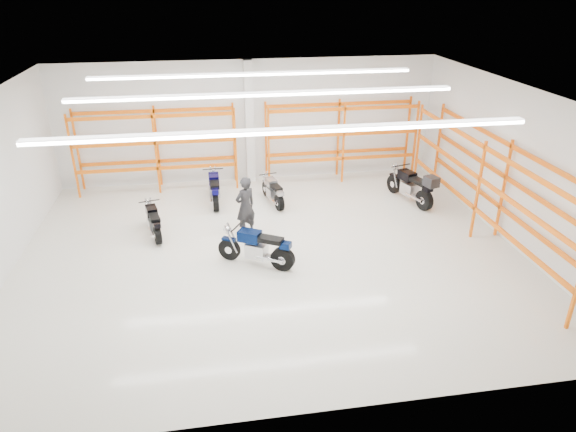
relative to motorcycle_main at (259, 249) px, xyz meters
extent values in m
plane|color=silver|center=(0.41, 0.64, -0.51)|extent=(14.00, 14.00, 0.00)
cube|color=white|center=(0.41, 6.64, 1.74)|extent=(14.00, 0.02, 4.50)
cube|color=white|center=(0.41, -5.36, 1.74)|extent=(14.00, 0.02, 4.50)
cube|color=white|center=(7.41, 0.64, 1.74)|extent=(0.02, 12.00, 4.50)
cube|color=white|center=(0.41, 0.64, 3.99)|extent=(14.00, 12.00, 0.02)
cube|color=white|center=(0.41, -2.36, 3.89)|extent=(10.00, 0.22, 0.10)
cube|color=white|center=(0.41, 1.14, 3.89)|extent=(10.00, 0.22, 0.10)
cube|color=white|center=(0.41, 4.14, 3.89)|extent=(10.00, 0.22, 0.10)
cylinder|color=black|center=(-0.78, 0.45, -0.20)|extent=(0.61, 0.43, 0.63)
cylinder|color=black|center=(0.59, -0.34, -0.19)|extent=(0.66, 0.49, 0.65)
cylinder|color=silver|center=(-0.78, 0.45, -0.20)|extent=(0.26, 0.23, 0.21)
cylinder|color=silver|center=(0.59, -0.34, -0.19)|extent=(0.31, 0.30, 0.23)
cube|color=#031137|center=(-0.78, 0.45, 0.12)|extent=(0.41, 0.33, 0.06)
cube|color=#B7B7BC|center=(-0.06, 0.04, -0.07)|extent=(0.67, 0.60, 0.40)
cube|color=#A5A5AA|center=(0.28, -0.16, -0.18)|extent=(0.70, 0.48, 0.08)
cube|color=#031137|center=(-0.23, 0.14, 0.33)|extent=(0.69, 0.61, 0.30)
cube|color=black|center=(0.28, -0.16, 0.33)|extent=(0.76, 0.62, 0.13)
cube|color=#031137|center=(0.67, -0.38, 0.25)|extent=(0.35, 0.34, 0.17)
cylinder|color=black|center=(-0.54, 0.32, 0.56)|extent=(0.40, 0.66, 0.04)
sphere|color=silver|center=(-0.81, 0.47, 0.39)|extent=(0.20, 0.20, 0.20)
cylinder|color=silver|center=(0.24, -0.33, -0.18)|extent=(0.73, 0.48, 0.10)
cylinder|color=black|center=(-3.11, 3.03, -0.24)|extent=(0.23, 0.55, 0.54)
cylinder|color=black|center=(-2.80, 1.71, -0.23)|extent=(0.29, 0.58, 0.56)
cylinder|color=silver|center=(-3.11, 3.03, -0.24)|extent=(0.16, 0.20, 0.18)
cylinder|color=silver|center=(-2.80, 1.71, -0.23)|extent=(0.22, 0.23, 0.20)
cube|color=black|center=(-3.11, 3.03, 0.03)|extent=(0.21, 0.35, 0.05)
cube|color=#B7B7BC|center=(-2.95, 2.34, -0.13)|extent=(0.42, 0.53, 0.34)
cube|color=#A5A5AA|center=(-2.87, 2.01, -0.22)|extent=(0.25, 0.64, 0.07)
cube|color=black|center=(-2.99, 2.50, 0.21)|extent=(0.42, 0.56, 0.25)
cube|color=black|center=(-2.87, 2.01, 0.21)|extent=(0.40, 0.64, 0.11)
cube|color=black|center=(-2.78, 1.64, 0.14)|extent=(0.25, 0.27, 0.14)
cylinder|color=black|center=(-3.06, 2.80, 0.41)|extent=(0.62, 0.18, 0.03)
sphere|color=silver|center=(-3.12, 3.06, 0.26)|extent=(0.17, 0.17, 0.17)
cylinder|color=silver|center=(-3.00, 1.94, -0.22)|extent=(0.24, 0.68, 0.08)
cylinder|color=black|center=(-1.05, 5.32, -0.21)|extent=(0.13, 0.61, 0.61)
cylinder|color=black|center=(-1.03, 3.80, -0.20)|extent=(0.19, 0.63, 0.63)
cylinder|color=silver|center=(-1.05, 5.32, -0.21)|extent=(0.14, 0.20, 0.20)
cylinder|color=silver|center=(-1.03, 3.80, -0.20)|extent=(0.21, 0.23, 0.22)
cube|color=#090749|center=(-1.05, 5.32, 0.10)|extent=(0.16, 0.37, 0.06)
cube|color=#B7B7BC|center=(-1.04, 4.53, -0.09)|extent=(0.37, 0.53, 0.39)
cube|color=#A5A5AA|center=(-1.04, 4.14, -0.19)|extent=(0.13, 0.71, 0.08)
cube|color=#090749|center=(-1.05, 4.71, 0.30)|extent=(0.35, 0.57, 0.28)
cube|color=black|center=(-1.04, 4.14, 0.30)|extent=(0.31, 0.67, 0.12)
cube|color=#090749|center=(-1.03, 3.71, 0.22)|extent=(0.23, 0.27, 0.16)
cylinder|color=black|center=(-1.05, 5.05, 0.52)|extent=(0.71, 0.05, 0.04)
sphere|color=silver|center=(-1.05, 5.36, 0.36)|extent=(0.19, 0.19, 0.19)
cylinder|color=silver|center=(-1.20, 4.10, -0.19)|extent=(0.10, 0.76, 0.09)
cylinder|color=black|center=(0.77, 4.81, -0.24)|extent=(0.22, 0.55, 0.54)
cylinder|color=black|center=(1.07, 3.49, -0.24)|extent=(0.28, 0.58, 0.56)
cylinder|color=silver|center=(0.77, 4.81, -0.24)|extent=(0.16, 0.20, 0.18)
cylinder|color=silver|center=(1.07, 3.49, -0.24)|extent=(0.22, 0.23, 0.20)
cube|color=gray|center=(0.77, 4.81, 0.02)|extent=(0.20, 0.34, 0.05)
cube|color=#B7B7BC|center=(0.93, 4.12, -0.14)|extent=(0.42, 0.53, 0.34)
cube|color=#A5A5AA|center=(1.00, 3.79, -0.23)|extent=(0.24, 0.64, 0.07)
cube|color=gray|center=(0.89, 4.28, 0.20)|extent=(0.41, 0.56, 0.25)
cube|color=black|center=(1.00, 3.79, 0.20)|extent=(0.39, 0.64, 0.11)
cube|color=gray|center=(1.09, 3.42, 0.13)|extent=(0.24, 0.27, 0.14)
cylinder|color=black|center=(0.83, 4.58, 0.40)|extent=(0.62, 0.17, 0.03)
sphere|color=silver|center=(0.77, 4.84, 0.26)|extent=(0.17, 0.17, 0.17)
cylinder|color=silver|center=(0.87, 3.73, -0.23)|extent=(0.23, 0.67, 0.08)
cylinder|color=black|center=(5.38, 4.36, -0.18)|extent=(0.32, 0.68, 0.67)
cylinder|color=black|center=(5.88, 2.76, -0.17)|extent=(0.39, 0.72, 0.69)
cylinder|color=silver|center=(5.38, 4.36, -0.18)|extent=(0.21, 0.26, 0.22)
cylinder|color=silver|center=(5.88, 2.76, -0.17)|extent=(0.28, 0.30, 0.24)
cube|color=black|center=(5.38, 4.36, 0.15)|extent=(0.28, 0.43, 0.07)
cube|color=#B7B7BC|center=(5.64, 3.53, -0.05)|extent=(0.55, 0.67, 0.42)
cube|color=#A5A5AA|center=(5.76, 3.12, -0.16)|extent=(0.36, 0.78, 0.09)
cube|color=black|center=(5.58, 3.72, 0.38)|extent=(0.55, 0.71, 0.31)
cube|color=black|center=(5.76, 3.12, 0.38)|extent=(0.54, 0.80, 0.13)
cube|color=black|center=(5.90, 2.68, 0.29)|extent=(0.32, 0.35, 0.18)
cylinder|color=black|center=(5.47, 4.08, 0.62)|extent=(0.76, 0.27, 0.04)
sphere|color=silver|center=(5.37, 4.40, 0.44)|extent=(0.21, 0.21, 0.21)
cylinder|color=silver|center=(5.61, 3.03, -0.16)|extent=(0.34, 0.83, 0.10)
cube|color=black|center=(5.94, 2.55, 0.58)|extent=(0.49, 0.52, 0.33)
imported|color=black|center=(-0.19, 1.88, 0.42)|extent=(0.81, 0.73, 1.86)
cube|color=white|center=(0.41, 6.46, 1.74)|extent=(0.32, 0.32, 4.50)
cube|color=#FB4805|center=(-5.79, 6.52, 0.99)|extent=(0.07, 0.07, 3.00)
cube|color=#FB4805|center=(-5.79, 5.72, 0.99)|extent=(0.07, 0.07, 3.00)
cube|color=#FB4805|center=(-2.99, 6.52, 0.99)|extent=(0.07, 0.07, 3.00)
cube|color=#FB4805|center=(-2.99, 5.72, 0.99)|extent=(0.07, 0.07, 3.00)
cube|color=#FB4805|center=(-0.19, 6.52, 0.99)|extent=(0.07, 0.07, 3.00)
cube|color=#FB4805|center=(-0.19, 5.72, 0.99)|extent=(0.07, 0.07, 3.00)
cube|color=#FB4805|center=(-2.99, 6.52, 0.42)|extent=(5.60, 0.07, 0.12)
cube|color=#FB4805|center=(-2.99, 5.72, 0.42)|extent=(5.60, 0.07, 0.12)
cube|color=#FB4805|center=(-2.99, 6.52, 1.36)|extent=(5.60, 0.07, 0.12)
cube|color=#FB4805|center=(-2.99, 5.72, 1.36)|extent=(5.60, 0.07, 0.12)
cube|color=#FB4805|center=(-2.99, 6.52, 2.30)|extent=(5.60, 0.07, 0.12)
cube|color=#FB4805|center=(-2.99, 5.72, 2.30)|extent=(5.60, 0.07, 0.12)
cube|color=#FB4805|center=(1.01, 6.52, 0.99)|extent=(0.07, 0.07, 3.00)
cube|color=#FB4805|center=(1.01, 5.72, 0.99)|extent=(0.07, 0.07, 3.00)
cube|color=#FB4805|center=(3.81, 6.52, 0.99)|extent=(0.07, 0.07, 3.00)
cube|color=#FB4805|center=(3.81, 5.72, 0.99)|extent=(0.07, 0.07, 3.00)
cube|color=#FB4805|center=(6.61, 6.52, 0.99)|extent=(0.07, 0.07, 3.00)
cube|color=#FB4805|center=(6.61, 5.72, 0.99)|extent=(0.07, 0.07, 3.00)
cube|color=#FB4805|center=(3.81, 6.52, 0.42)|extent=(5.60, 0.07, 0.12)
cube|color=#FB4805|center=(3.81, 5.72, 0.42)|extent=(5.60, 0.07, 0.12)
cube|color=#FB4805|center=(3.81, 6.52, 1.36)|extent=(5.60, 0.07, 0.12)
cube|color=#FB4805|center=(3.81, 5.72, 1.36)|extent=(5.60, 0.07, 0.12)
cube|color=#FB4805|center=(3.81, 6.52, 2.30)|extent=(5.60, 0.07, 0.12)
cube|color=#FB4805|center=(3.81, 5.72, 2.30)|extent=(5.60, 0.07, 0.12)
cube|color=#FB4805|center=(7.29, 0.64, 0.99)|extent=(0.07, 0.07, 3.00)
cube|color=#FB4805|center=(6.49, 0.64, 0.99)|extent=(0.07, 0.07, 3.00)
cube|color=#FB4805|center=(7.29, 5.14, 0.99)|extent=(0.07, 0.07, 3.00)
cube|color=#FB4805|center=(6.49, 5.14, 0.99)|extent=(0.07, 0.07, 3.00)
cube|color=#FB4805|center=(7.29, 0.64, 0.42)|extent=(0.07, 9.00, 0.12)
cube|color=#FB4805|center=(6.49, 0.64, 0.42)|extent=(0.07, 9.00, 0.12)
cube|color=#FB4805|center=(7.29, 0.64, 1.36)|extent=(0.07, 9.00, 0.12)
cube|color=#FB4805|center=(6.49, 0.64, 1.36)|extent=(0.07, 9.00, 0.12)
cube|color=#FB4805|center=(7.29, 0.64, 2.30)|extent=(0.07, 9.00, 0.12)
cube|color=#FB4805|center=(6.49, 0.64, 2.30)|extent=(0.07, 9.00, 0.12)
camera|label=1|loc=(-1.17, -12.08, 6.66)|focal=32.00mm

